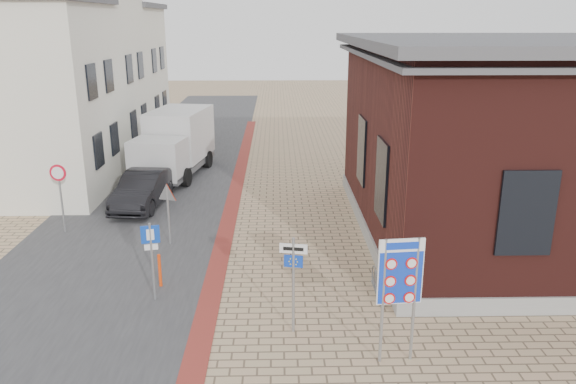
# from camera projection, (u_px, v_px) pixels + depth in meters

# --- Properties ---
(ground) EXTENTS (120.00, 120.00, 0.00)m
(ground) POSITION_uv_depth(u_px,v_px,m) (284.00, 338.00, 13.55)
(ground) COLOR tan
(ground) RESTS_ON ground
(road_strip) EXTENTS (7.00, 60.00, 0.02)m
(road_strip) POSITION_uv_depth(u_px,v_px,m) (169.00, 175.00, 27.76)
(road_strip) COLOR #38383A
(road_strip) RESTS_ON ground
(curb_strip) EXTENTS (0.60, 40.00, 0.02)m
(curb_strip) POSITION_uv_depth(u_px,v_px,m) (232.00, 206.00, 23.06)
(curb_strip) COLOR maroon
(curb_strip) RESTS_ON ground
(brick_building) EXTENTS (13.00, 13.00, 6.80)m
(brick_building) POSITION_uv_depth(u_px,v_px,m) (540.00, 137.00, 19.39)
(brick_building) COLOR gray
(brick_building) RESTS_ON ground
(townhouse_near) EXTENTS (7.40, 6.40, 8.30)m
(townhouse_near) POSITION_uv_depth(u_px,v_px,m) (18.00, 99.00, 23.56)
(townhouse_near) COLOR silver
(townhouse_near) RESTS_ON ground
(townhouse_mid) EXTENTS (7.40, 6.40, 9.10)m
(townhouse_mid) POSITION_uv_depth(u_px,v_px,m) (68.00, 76.00, 29.18)
(townhouse_mid) COLOR silver
(townhouse_mid) RESTS_ON ground
(townhouse_far) EXTENTS (7.40, 6.40, 8.30)m
(townhouse_far) POSITION_uv_depth(u_px,v_px,m) (103.00, 73.00, 35.03)
(townhouse_far) COLOR silver
(townhouse_far) RESTS_ON ground
(bike_rack) EXTENTS (0.08, 1.80, 0.60)m
(bike_rack) POSITION_uv_depth(u_px,v_px,m) (378.00, 286.00, 15.62)
(bike_rack) COLOR slate
(bike_rack) RESTS_ON ground
(sedan) EXTENTS (1.92, 4.49, 1.44)m
(sedan) POSITION_uv_depth(u_px,v_px,m) (143.00, 189.00, 22.91)
(sedan) COLOR black
(sedan) RESTS_ON ground
(box_truck) EXTENTS (3.32, 6.27, 3.11)m
(box_truck) POSITION_uv_depth(u_px,v_px,m) (175.00, 143.00, 27.32)
(box_truck) COLOR slate
(box_truck) RESTS_ON ground
(border_sign) EXTENTS (1.00, 0.15, 2.94)m
(border_sign) POSITION_uv_depth(u_px,v_px,m) (400.00, 274.00, 12.04)
(border_sign) COLOR gray
(border_sign) RESTS_ON ground
(essen_sign) EXTENTS (0.66, 0.16, 2.47)m
(essen_sign) POSITION_uv_depth(u_px,v_px,m) (293.00, 271.00, 13.36)
(essen_sign) COLOR gray
(essen_sign) RESTS_ON ground
(parking_sign) EXTENTS (0.49, 0.14, 2.23)m
(parking_sign) POSITION_uv_depth(u_px,v_px,m) (151.00, 249.00, 14.94)
(parking_sign) COLOR gray
(parking_sign) RESTS_ON ground
(yield_sign) EXTENTS (0.72, 0.31, 2.11)m
(yield_sign) POSITION_uv_depth(u_px,v_px,m) (168.00, 200.00, 18.74)
(yield_sign) COLOR gray
(yield_sign) RESTS_ON ground
(speed_sign) EXTENTS (0.60, 0.08, 2.53)m
(speed_sign) POSITION_uv_depth(u_px,v_px,m) (60.00, 187.00, 19.76)
(speed_sign) COLOR gray
(speed_sign) RESTS_ON ground
(bollard) EXTENTS (0.10, 0.10, 0.99)m
(bollard) POSITION_uv_depth(u_px,v_px,m) (160.00, 271.00, 16.00)
(bollard) COLOR #F03F0C
(bollard) RESTS_ON ground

